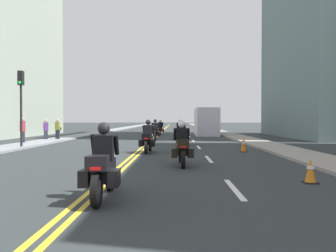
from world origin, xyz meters
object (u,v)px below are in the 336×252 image
at_px(traffic_light_near, 21,95).
at_px(pedestrian_1, 46,130).
at_px(motorcycle_0, 103,168).
at_px(pedestrian_0, 58,129).
at_px(motorcycle_4, 155,132).
at_px(motorcycle_3, 181,135).
at_px(traffic_cone_1, 244,144).
at_px(motorcycle_6, 160,129).
at_px(pedestrian_2, 23,131).
at_px(motorcycle_1, 182,147).
at_px(traffic_cone_0, 310,171).
at_px(motorcycle_2, 148,139).
at_px(parked_truck, 206,123).
at_px(traffic_cone_2, 244,145).
at_px(motorcycle_5, 180,130).

xyz_separation_m(traffic_light_near, pedestrian_1, (-1.35, 7.10, -2.18)).
distance_m(motorcycle_0, pedestrian_0, 20.87).
bearing_deg(motorcycle_0, pedestrian_0, 110.26).
bearing_deg(motorcycle_4, traffic_light_near, -136.08).
bearing_deg(motorcycle_3, traffic_cone_1, -42.89).
relative_size(motorcycle_6, traffic_cone_1, 2.89).
xyz_separation_m(traffic_light_near, pedestrian_2, (-1.36, 3.14, -2.11)).
relative_size(motorcycle_1, traffic_cone_0, 3.50).
bearing_deg(motorcycle_2, pedestrian_1, 136.20).
bearing_deg(traffic_cone_0, parked_truck, 90.60).
height_order(motorcycle_1, motorcycle_4, motorcycle_4).
bearing_deg(motorcycle_6, motorcycle_0, -92.84).
bearing_deg(motorcycle_4, motorcycle_0, -91.35).
relative_size(pedestrian_0, pedestrian_2, 0.95).
xyz_separation_m(motorcycle_1, motorcycle_2, (-1.58, 4.63, 0.03)).
xyz_separation_m(traffic_cone_1, parked_truck, (-0.44, 17.21, 0.91)).
xyz_separation_m(motorcycle_2, motorcycle_4, (-0.19, 9.46, -0.00)).
bearing_deg(pedestrian_2, traffic_cone_0, -67.35).
height_order(motorcycle_4, pedestrian_1, motorcycle_4).
distance_m(motorcycle_3, traffic_cone_0, 12.85).
bearing_deg(pedestrian_1, traffic_cone_1, -56.40).
bearing_deg(traffic_cone_0, pedestrian_2, 135.66).
relative_size(motorcycle_2, pedestrian_1, 1.30).
bearing_deg(motorcycle_4, traffic_cone_0, -75.36).
relative_size(traffic_cone_0, pedestrian_0, 0.38).
bearing_deg(pedestrian_2, motorcycle_1, -67.21).
xyz_separation_m(motorcycle_6, pedestrian_1, (-8.46, -9.99, 0.18)).
xyz_separation_m(motorcycle_0, traffic_cone_2, (4.94, 10.25, -0.30)).
distance_m(motorcycle_3, pedestrian_2, 10.44).
bearing_deg(traffic_cone_0, motorcycle_3, 103.97).
relative_size(traffic_cone_2, parked_truck, 0.11).
distance_m(pedestrian_1, pedestrian_2, 3.96).
bearing_deg(traffic_cone_0, motorcycle_5, 98.01).
xyz_separation_m(motorcycle_5, pedestrian_2, (-10.45, -8.55, 0.26)).
bearing_deg(motorcycle_2, traffic_cone_0, -55.20).
xyz_separation_m(motorcycle_3, traffic_cone_2, (3.08, -4.11, -0.31)).
bearing_deg(parked_truck, traffic_cone_1, -88.53).
xyz_separation_m(motorcycle_2, traffic_cone_1, (4.99, 1.41, -0.31)).
height_order(motorcycle_5, traffic_light_near, traffic_light_near).
distance_m(motorcycle_4, motorcycle_6, 9.84).
xyz_separation_m(motorcycle_1, pedestrian_0, (-9.44, 14.27, 0.22)).
height_order(motorcycle_0, traffic_cone_0, motorcycle_0).
distance_m(traffic_cone_2, parked_truck, 18.14).
bearing_deg(motorcycle_3, pedestrian_2, 177.44).
relative_size(motorcycle_5, traffic_cone_1, 2.95).
height_order(motorcycle_1, pedestrian_1, pedestrian_1).
relative_size(pedestrian_0, pedestrian_1, 1.02).
xyz_separation_m(motorcycle_5, traffic_cone_0, (3.06, -21.75, -0.34)).
bearing_deg(motorcycle_3, pedestrian_0, 153.79).
xyz_separation_m(motorcycle_1, motorcycle_6, (-1.79, 23.93, 0.02)).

